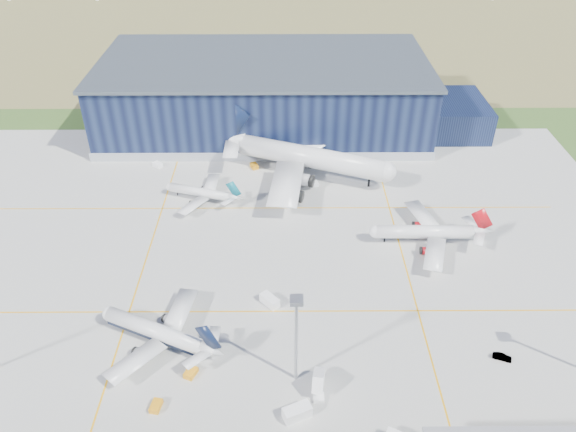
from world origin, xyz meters
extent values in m
plane|color=#34541F|center=(0.00, 0.00, 0.00)|extent=(600.00, 600.00, 0.00)
cube|color=gray|center=(0.00, 10.00, 0.03)|extent=(220.00, 160.00, 0.06)
cube|color=#F4A70C|center=(0.00, -10.00, 0.07)|extent=(180.00, 0.40, 0.02)
cube|color=#F4A70C|center=(0.00, 35.00, 0.07)|extent=(180.00, 0.40, 0.02)
cube|color=#F4A70C|center=(-30.00, 10.00, 0.07)|extent=(0.40, 120.00, 0.02)
cube|color=#F4A70C|center=(40.00, 10.00, 0.07)|extent=(0.40, 120.00, 0.02)
cube|color=olive|center=(0.00, 220.00, 0.00)|extent=(600.00, 220.00, 0.01)
cube|color=black|center=(0.00, 95.00, 12.50)|extent=(120.00, 60.00, 25.00)
cube|color=#9A9FA8|center=(0.00, 95.00, 1.60)|extent=(121.00, 61.00, 3.20)
cube|color=#444E56|center=(0.00, 95.00, 25.50)|extent=(122.00, 62.00, 1.20)
cube|color=black|center=(72.00, 90.00, 6.00)|extent=(24.00, 30.00, 12.00)
cylinder|color=#B1B3B8|center=(10.00, -30.00, 11.00)|extent=(0.70, 0.70, 22.00)
cube|color=#B1B3B8|center=(10.00, -30.00, 22.50)|extent=(2.60, 2.60, 1.00)
cube|color=orange|center=(-18.27, -37.43, 0.65)|extent=(2.45, 3.43, 1.31)
cube|color=orange|center=(-12.40, -29.11, 0.67)|extent=(3.10, 3.64, 1.34)
cube|color=white|center=(17.76, 48.59, 0.57)|extent=(2.32, 2.97, 1.14)
cube|color=white|center=(4.00, -7.41, 1.19)|extent=(5.21, 5.44, 2.37)
cube|color=orange|center=(-2.77, 59.95, 0.75)|extent=(3.25, 3.97, 1.50)
cube|color=white|center=(-36.15, 61.01, 0.72)|extent=(4.00, 3.85, 1.45)
cube|color=white|center=(10.13, -39.59, 1.35)|extent=(6.26, 4.78, 2.71)
cube|color=white|center=(14.62, -32.99, 1.79)|extent=(3.03, 5.87, 3.58)
imported|color=#99999E|center=(55.53, -25.14, 0.67)|extent=(4.30, 2.76, 1.34)
camera|label=1|loc=(7.92, -108.59, 96.35)|focal=35.00mm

